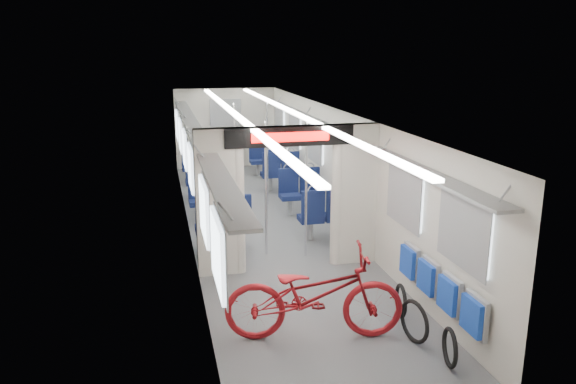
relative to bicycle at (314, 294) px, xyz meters
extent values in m
plane|color=#515456|center=(0.22, 4.28, -0.57)|extent=(12.00, 12.00, 0.00)
cube|color=beige|center=(-1.23, 4.28, 0.58)|extent=(0.02, 12.00, 2.30)
cube|color=beige|center=(1.67, 4.28, 0.58)|extent=(0.02, 12.00, 2.30)
cube|color=beige|center=(0.22, 10.28, 0.58)|extent=(2.90, 0.02, 2.30)
cube|color=beige|center=(0.22, -1.72, 0.58)|extent=(2.90, 0.02, 2.30)
cube|color=silver|center=(0.22, 4.28, 1.73)|extent=(2.90, 12.00, 0.02)
cube|color=white|center=(-0.33, 4.28, 1.70)|extent=(0.12, 11.40, 0.04)
cube|color=white|center=(0.77, 4.28, 1.70)|extent=(0.12, 11.40, 0.04)
cube|color=beige|center=(-0.90, 2.28, 0.43)|extent=(0.65, 0.18, 2.00)
cube|color=beige|center=(1.35, 2.28, 0.43)|extent=(0.65, 0.18, 2.00)
cube|color=beige|center=(0.22, 2.28, 1.58)|extent=(2.90, 0.18, 0.30)
cylinder|color=beige|center=(-0.58, 2.28, 0.43)|extent=(0.20, 0.20, 2.00)
cylinder|color=beige|center=(1.02, 2.28, 0.43)|extent=(0.20, 0.20, 2.00)
cube|color=black|center=(0.22, 2.17, 1.58)|extent=(2.00, 0.03, 0.30)
cube|color=#FF0C07|center=(0.22, 2.14, 1.58)|extent=(1.20, 0.02, 0.14)
cube|color=white|center=(-1.20, -0.52, 0.83)|extent=(0.04, 1.00, 0.75)
cube|color=white|center=(1.64, -0.52, 0.83)|extent=(0.04, 1.00, 0.75)
cube|color=white|center=(-1.20, 1.08, 0.83)|extent=(0.04, 1.00, 0.75)
cube|color=white|center=(1.64, 1.08, 0.83)|extent=(0.04, 1.00, 0.75)
cube|color=white|center=(-1.20, 3.78, 0.83)|extent=(0.04, 1.00, 0.75)
cube|color=white|center=(1.64, 3.78, 0.83)|extent=(0.04, 1.00, 0.75)
cube|color=white|center=(-1.20, 5.68, 0.83)|extent=(0.04, 1.00, 0.75)
cube|color=white|center=(1.64, 5.68, 0.83)|extent=(0.04, 1.00, 0.75)
cube|color=white|center=(-1.20, 7.58, 0.83)|extent=(0.04, 1.00, 0.75)
cube|color=white|center=(1.64, 7.58, 0.83)|extent=(0.04, 1.00, 0.75)
cube|color=white|center=(-1.20, 9.38, 0.83)|extent=(0.04, 1.00, 0.75)
cube|color=white|center=(1.64, 9.38, 0.83)|extent=(0.04, 1.00, 0.75)
cube|color=gray|center=(-1.05, 0.28, 1.38)|extent=(0.30, 3.60, 0.04)
cube|color=gray|center=(1.49, 0.28, 1.38)|extent=(0.30, 3.60, 0.04)
cube|color=gray|center=(-1.05, 6.28, 1.38)|extent=(0.30, 7.60, 0.04)
cube|color=gray|center=(1.49, 6.28, 1.38)|extent=(0.30, 7.60, 0.04)
cube|color=gray|center=(0.22, 10.22, 0.43)|extent=(0.90, 0.05, 2.00)
imported|color=maroon|center=(0.00, 0.00, 0.00)|extent=(2.27, 1.13, 1.14)
cube|color=gray|center=(1.60, -0.96, 0.01)|extent=(0.06, 0.42, 0.47)
cube|color=#1134A0|center=(1.54, -0.96, 0.01)|extent=(0.06, 0.38, 0.40)
cube|color=gray|center=(1.60, -0.41, 0.01)|extent=(0.06, 0.42, 0.47)
cube|color=#1134A0|center=(1.54, -0.41, 0.01)|extent=(0.06, 0.38, 0.40)
cube|color=gray|center=(1.60, 0.14, 0.01)|extent=(0.06, 0.42, 0.47)
cube|color=#1134A0|center=(1.54, 0.14, 0.01)|extent=(0.06, 0.38, 0.40)
cube|color=gray|center=(1.60, 0.69, 0.01)|extent=(0.06, 0.42, 0.47)
cube|color=#1134A0|center=(1.54, 0.69, 0.01)|extent=(0.06, 0.38, 0.40)
torus|color=black|center=(1.30, -0.97, -0.36)|extent=(0.14, 0.46, 0.46)
torus|color=black|center=(1.15, -0.39, -0.32)|extent=(0.15, 0.54, 0.54)
torus|color=black|center=(1.27, 0.26, -0.37)|extent=(0.12, 0.46, 0.45)
cube|color=#0E173F|center=(-0.48, 3.29, -0.17)|extent=(0.48, 0.45, 0.10)
cylinder|color=gray|center=(-0.48, 3.29, -0.39)|extent=(0.10, 0.10, 0.35)
cube|color=#0E173F|center=(-0.48, 3.11, 0.17)|extent=(0.48, 0.08, 0.58)
torus|color=silver|center=(-0.48, 3.11, 0.46)|extent=(0.24, 0.03, 0.24)
cube|color=#0E173F|center=(-0.48, 5.09, -0.17)|extent=(0.48, 0.45, 0.10)
cylinder|color=gray|center=(-0.48, 5.09, -0.39)|extent=(0.10, 0.10, 0.35)
cube|color=#0E173F|center=(-0.48, 5.27, 0.17)|extent=(0.48, 0.08, 0.58)
torus|color=silver|center=(-0.48, 5.27, 0.46)|extent=(0.24, 0.03, 0.24)
cube|color=#0E173F|center=(-0.95, 3.29, -0.17)|extent=(0.48, 0.45, 0.10)
cylinder|color=gray|center=(-0.95, 3.29, -0.39)|extent=(0.10, 0.10, 0.35)
cube|color=#0E173F|center=(-0.95, 3.11, 0.17)|extent=(0.48, 0.08, 0.58)
torus|color=silver|center=(-0.95, 3.11, 0.46)|extent=(0.24, 0.03, 0.24)
cube|color=#0E173F|center=(-0.95, 5.09, -0.17)|extent=(0.48, 0.45, 0.10)
cylinder|color=gray|center=(-0.95, 5.09, -0.39)|extent=(0.10, 0.10, 0.35)
cube|color=#0E173F|center=(-0.95, 5.27, 0.17)|extent=(0.48, 0.08, 0.58)
torus|color=silver|center=(-0.95, 5.27, 0.46)|extent=(0.24, 0.03, 0.24)
cube|color=#0E173F|center=(0.92, 3.49, -0.17)|extent=(0.43, 0.40, 0.10)
cylinder|color=gray|center=(0.92, 3.49, -0.39)|extent=(0.10, 0.10, 0.35)
cube|color=#0E173F|center=(0.92, 3.33, 0.14)|extent=(0.43, 0.08, 0.52)
torus|color=silver|center=(0.92, 3.33, 0.40)|extent=(0.22, 0.03, 0.22)
cube|color=#0E173F|center=(0.92, 5.10, -0.17)|extent=(0.43, 0.40, 0.10)
cylinder|color=gray|center=(0.92, 5.10, -0.39)|extent=(0.10, 0.10, 0.35)
cube|color=#0E173F|center=(0.92, 5.26, 0.14)|extent=(0.43, 0.08, 0.52)
torus|color=silver|center=(0.92, 5.26, 0.40)|extent=(0.22, 0.03, 0.22)
cube|color=#0E173F|center=(1.39, 3.49, -0.17)|extent=(0.43, 0.40, 0.10)
cylinder|color=gray|center=(1.39, 3.49, -0.39)|extent=(0.10, 0.10, 0.35)
cube|color=#0E173F|center=(1.39, 3.33, 0.14)|extent=(0.43, 0.08, 0.52)
torus|color=silver|center=(1.39, 3.33, 0.40)|extent=(0.22, 0.03, 0.22)
cube|color=#0E173F|center=(1.39, 5.10, -0.17)|extent=(0.43, 0.40, 0.10)
cylinder|color=gray|center=(1.39, 5.10, -0.39)|extent=(0.10, 0.10, 0.35)
cube|color=#0E173F|center=(1.39, 5.26, 0.14)|extent=(0.43, 0.08, 0.52)
torus|color=silver|center=(1.39, 5.26, 0.40)|extent=(0.22, 0.03, 0.22)
cube|color=#0E173F|center=(-0.48, 6.86, -0.17)|extent=(0.41, 0.39, 0.10)
cylinder|color=gray|center=(-0.48, 6.86, -0.39)|extent=(0.10, 0.10, 0.35)
cube|color=#0E173F|center=(-0.48, 6.71, 0.13)|extent=(0.41, 0.07, 0.51)
torus|color=silver|center=(-0.48, 6.71, 0.39)|extent=(0.21, 0.03, 0.21)
cube|color=#0E173F|center=(-0.48, 8.43, -0.17)|extent=(0.41, 0.39, 0.10)
cylinder|color=gray|center=(-0.48, 8.43, -0.39)|extent=(0.10, 0.10, 0.35)
cube|color=#0E173F|center=(-0.48, 8.58, 0.13)|extent=(0.41, 0.07, 0.51)
torus|color=silver|center=(-0.48, 8.58, 0.39)|extent=(0.21, 0.03, 0.21)
cube|color=#0E173F|center=(-0.95, 6.86, -0.17)|extent=(0.41, 0.39, 0.10)
cylinder|color=gray|center=(-0.95, 6.86, -0.39)|extent=(0.10, 0.10, 0.35)
cube|color=#0E173F|center=(-0.95, 6.71, 0.13)|extent=(0.41, 0.07, 0.51)
torus|color=silver|center=(-0.95, 6.71, 0.39)|extent=(0.21, 0.03, 0.21)
cube|color=#0E173F|center=(-0.95, 8.43, -0.17)|extent=(0.41, 0.39, 0.10)
cylinder|color=gray|center=(-0.95, 8.43, -0.39)|extent=(0.10, 0.10, 0.35)
cube|color=#0E173F|center=(-0.95, 8.58, 0.13)|extent=(0.41, 0.07, 0.51)
torus|color=silver|center=(-0.95, 8.58, 0.39)|extent=(0.21, 0.03, 0.21)
cube|color=#0E173F|center=(0.92, 7.22, -0.17)|extent=(0.44, 0.41, 0.10)
cylinder|color=gray|center=(0.92, 7.22, -0.39)|extent=(0.10, 0.10, 0.35)
cube|color=#0E173F|center=(0.92, 7.05, 0.15)|extent=(0.44, 0.08, 0.54)
torus|color=silver|center=(0.92, 7.05, 0.42)|extent=(0.22, 0.03, 0.22)
cube|color=#0E173F|center=(0.92, 8.88, -0.17)|extent=(0.44, 0.41, 0.10)
cylinder|color=gray|center=(0.92, 8.88, -0.39)|extent=(0.10, 0.10, 0.35)
cube|color=#0E173F|center=(0.92, 9.04, 0.15)|extent=(0.44, 0.08, 0.54)
torus|color=silver|center=(0.92, 9.04, 0.42)|extent=(0.22, 0.03, 0.22)
cube|color=#0E173F|center=(1.39, 7.22, -0.17)|extent=(0.44, 0.41, 0.10)
cylinder|color=gray|center=(1.39, 7.22, -0.39)|extent=(0.10, 0.10, 0.35)
cube|color=#0E173F|center=(1.39, 7.05, 0.15)|extent=(0.44, 0.08, 0.54)
torus|color=silver|center=(1.39, 7.05, 0.42)|extent=(0.22, 0.03, 0.22)
cube|color=#0E173F|center=(1.39, 8.88, -0.17)|extent=(0.44, 0.41, 0.10)
cylinder|color=gray|center=(1.39, 8.88, -0.39)|extent=(0.10, 0.10, 0.35)
cube|color=#0E173F|center=(1.39, 9.04, 0.15)|extent=(0.44, 0.08, 0.54)
torus|color=silver|center=(1.39, 9.04, 0.42)|extent=(0.22, 0.03, 0.22)
cylinder|color=silver|center=(-0.02, 2.93, 0.58)|extent=(0.04, 0.04, 2.30)
cylinder|color=silver|center=(0.61, 2.69, 0.58)|extent=(0.04, 0.04, 2.30)
cylinder|color=silver|center=(-0.11, 5.93, 0.58)|extent=(0.04, 0.04, 2.30)
cylinder|color=silver|center=(0.61, 6.01, 0.58)|extent=(0.04, 0.04, 2.30)
camera|label=1|loc=(-1.74, -6.00, 2.91)|focal=35.00mm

